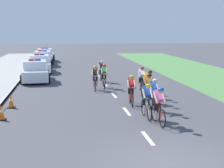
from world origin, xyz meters
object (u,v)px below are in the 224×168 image
object	(u,v)px
cyclist_lead	(159,105)
cyclist_third	(153,94)
cyclist_ninth	(95,77)
police_car_furthest	(45,56)
cyclist_eighth	(104,76)
police_car_nearest	(35,72)
cyclist_fifth	(147,87)
police_car_second	(40,64)
traffic_cone_far	(1,113)
cyclist_second	(147,100)
traffic_cone_near	(11,101)
cyclist_seventh	(141,79)
cyclist_sixth	(148,83)
cyclist_fourth	(131,89)
cyclist_tenth	(101,71)
police_car_third	(43,59)

from	to	relation	value
cyclist_lead	cyclist_third	bearing A→B (deg)	80.18
cyclist_ninth	police_car_furthest	size ratio (longest dim) A/B	0.38
cyclist_eighth	police_car_nearest	bearing A→B (deg)	141.81
cyclist_eighth	cyclist_ninth	world-z (taller)	same
cyclist_fifth	police_car_nearest	xyz separation A→B (m)	(-6.20, 8.48, -0.11)
cyclist_eighth	police_car_furthest	size ratio (longest dim) A/B	0.39
cyclist_third	police_car_second	bearing A→B (deg)	111.12
police_car_furthest	traffic_cone_far	distance (m)	26.41
police_car_furthest	traffic_cone_far	xyz separation A→B (m)	(-0.59, -26.40, -0.37)
cyclist_fifth	police_car_furthest	world-z (taller)	police_car_furthest
cyclist_lead	cyclist_second	world-z (taller)	same
traffic_cone_near	cyclist_seventh	bearing A→B (deg)	25.28
police_car_second	cyclist_sixth	bearing A→B (deg)	-62.25
traffic_cone_near	cyclist_third	bearing A→B (deg)	-13.30
cyclist_third	cyclist_seventh	distance (m)	4.94
cyclist_second	cyclist_eighth	bearing A→B (deg)	95.99
cyclist_lead	cyclist_third	size ratio (longest dim) A/B	1.00
cyclist_lead	cyclist_fourth	world-z (taller)	same
cyclist_second	cyclist_fourth	world-z (taller)	same
cyclist_lead	cyclist_eighth	world-z (taller)	same
cyclist_lead	police_car_furthest	size ratio (longest dim) A/B	0.39
cyclist_third	cyclist_fourth	xyz separation A→B (m)	(-0.77, 1.34, 0.00)
cyclist_seventh	cyclist_second	bearing A→B (deg)	-100.81
cyclist_fifth	police_car_furthest	size ratio (longest dim) A/B	0.38
traffic_cone_near	cyclist_sixth	bearing A→B (deg)	12.72
cyclist_eighth	police_car_furthest	xyz separation A→B (m)	(-4.57, 19.00, -0.11)
cyclist_fourth	police_car_furthest	bearing A→B (deg)	102.23
cyclist_third	cyclist_sixth	distance (m)	3.19
cyclist_seventh	traffic_cone_near	xyz separation A→B (m)	(-7.11, -3.35, -0.48)
cyclist_third	traffic_cone_near	xyz separation A→B (m)	(-6.55, 1.55, -0.48)
traffic_cone_near	cyclist_fifth	bearing A→B (deg)	1.98
cyclist_eighth	cyclist_tenth	distance (m)	2.56
cyclist_third	police_car_nearest	size ratio (longest dim) A/B	0.38
cyclist_fourth	cyclist_fifth	bearing A→B (deg)	25.66
cyclist_third	cyclist_ninth	bearing A→B (deg)	109.71
cyclist_fourth	cyclist_seventh	world-z (taller)	same
cyclist_second	police_car_furthest	distance (m)	27.54
police_car_second	traffic_cone_far	bearing A→B (deg)	-92.06
cyclist_second	police_car_second	world-z (taller)	police_car_second
cyclist_third	cyclist_sixth	size ratio (longest dim) A/B	1.00
police_car_second	traffic_cone_far	xyz separation A→B (m)	(-0.59, -16.39, -0.37)
cyclist_sixth	police_car_furthest	distance (m)	23.47
cyclist_seventh	police_car_nearest	xyz separation A→B (m)	(-6.60, 5.36, -0.11)
police_car_second	traffic_cone_near	bearing A→B (deg)	-92.06
cyclist_fifth	police_car_furthest	bearing A→B (deg)	104.56
cyclist_eighth	cyclist_tenth	xyz separation A→B (m)	(0.12, 2.55, 0.00)
police_car_nearest	cyclist_lead	bearing A→B (deg)	-65.89
cyclist_fourth	police_car_third	world-z (taller)	police_car_third
cyclist_second	cyclist_ninth	size ratio (longest dim) A/B	1.00
cyclist_eighth	traffic_cone_far	distance (m)	9.04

